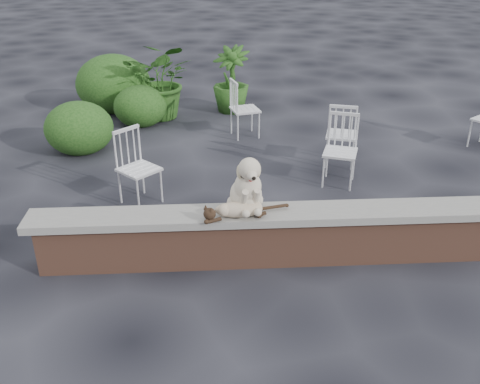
{
  "coord_description": "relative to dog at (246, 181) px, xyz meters",
  "views": [
    {
      "loc": [
        -1.27,
        -4.55,
        3.09
      ],
      "look_at": [
        -0.99,
        0.2,
        0.7
      ],
      "focal_mm": 39.53,
      "sensor_mm": 36.0,
      "label": 1
    }
  ],
  "objects": [
    {
      "name": "chair_e",
      "position": [
        0.24,
        3.61,
        -0.41
      ],
      "size": [
        0.68,
        0.68,
        0.94
      ],
      "primitive_type": null,
      "rotation": [
        0.0,
        0.0,
        1.82
      ],
      "color": "white",
      "rests_on": "ground"
    },
    {
      "name": "chair_c",
      "position": [
        1.53,
        2.37,
        -0.41
      ],
      "size": [
        0.69,
        0.69,
        0.94
      ],
      "primitive_type": null,
      "rotation": [
        0.0,
        0.0,
        2.86
      ],
      "color": "white",
      "rests_on": "ground"
    },
    {
      "name": "shrubbery",
      "position": [
        -2.06,
        4.51,
        -0.45
      ],
      "size": [
        1.76,
        3.17,
        1.09
      ],
      "color": "#183D11",
      "rests_on": "ground"
    },
    {
      "name": "chair_a",
      "position": [
        -1.21,
        1.32,
        -0.41
      ],
      "size": [
        0.79,
        0.79,
        0.94
      ],
      "primitive_type": null,
      "rotation": [
        0.0,
        0.0,
        0.78
      ],
      "color": "white",
      "rests_on": "ground"
    },
    {
      "name": "dog",
      "position": [
        0.0,
        0.0,
        0.0
      ],
      "size": [
        0.49,
        0.59,
        0.61
      ],
      "primitive_type": null,
      "rotation": [
        0.0,
        0.0,
        0.18
      ],
      "color": "#C7B499",
      "rests_on": "capstone"
    },
    {
      "name": "chair_b",
      "position": [
        1.36,
        1.71,
        -0.41
      ],
      "size": [
        0.71,
        0.71,
        0.94
      ],
      "primitive_type": null,
      "rotation": [
        0.0,
        0.0,
        -0.34
      ],
      "color": "white",
      "rests_on": "ground"
    },
    {
      "name": "cat",
      "position": [
        -0.08,
        -0.15,
        -0.22
      ],
      "size": [
        1.06,
        0.43,
        0.18
      ],
      "primitive_type": null,
      "rotation": [
        0.0,
        0.0,
        0.18
      ],
      "color": "tan",
      "rests_on": "capstone"
    },
    {
      "name": "potted_plant_b",
      "position": [
        0.07,
        4.94,
        -0.28
      ],
      "size": [
        0.91,
        0.91,
        1.2
      ],
      "primitive_type": "imported",
      "rotation": [
        0.0,
        0.0,
        -0.48
      ],
      "color": "#183D11",
      "rests_on": "ground"
    },
    {
      "name": "brick_wall",
      "position": [
        0.94,
        -0.06,
        -0.63
      ],
      "size": [
        6.0,
        0.3,
        0.5
      ],
      "primitive_type": "cube",
      "color": "brown",
      "rests_on": "ground"
    },
    {
      "name": "capstone",
      "position": [
        0.94,
        -0.06,
        -0.34
      ],
      "size": [
        6.2,
        0.4,
        0.08
      ],
      "primitive_type": "cube",
      "color": "slate",
      "rests_on": "brick_wall"
    },
    {
      "name": "potted_plant_a",
      "position": [
        -1.15,
        4.65,
        -0.2
      ],
      "size": [
        1.45,
        1.33,
        1.37
      ],
      "primitive_type": "imported",
      "rotation": [
        0.0,
        0.0,
        -0.24
      ],
      "color": "#183D11",
      "rests_on": "ground"
    },
    {
      "name": "ground",
      "position": [
        0.94,
        -0.06,
        -0.88
      ],
      "size": [
        60.0,
        60.0,
        0.0
      ],
      "primitive_type": "plane",
      "color": "black",
      "rests_on": "ground"
    }
  ]
}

